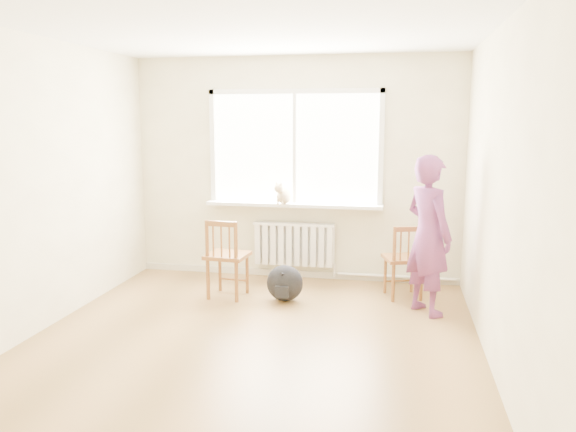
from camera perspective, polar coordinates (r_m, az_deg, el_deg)
The scene contains 13 objects.
floor at distance 5.03m, azimuth -4.00°, elevation -13.05°, with size 4.50×4.50×0.00m, color olive.
ceiling at distance 4.70m, azimuth -4.42°, elevation 18.92°, with size 4.50×4.50×0.00m, color white.
back_wall at distance 6.86m, azimuth 0.74°, elevation 4.77°, with size 4.00×0.01×2.70m, color #EFE6BF.
window at distance 6.82m, azimuth 0.71°, elevation 7.36°, with size 2.12×0.05×1.42m.
windowsill at distance 6.81m, azimuth 0.57°, elevation 1.16°, with size 2.15×0.22×0.04m, color white.
radiator at distance 6.91m, azimuth 0.59°, elevation -2.84°, with size 1.00×0.12×0.55m.
heating_pipe at distance 6.92m, azimuth 10.92°, elevation -6.07°, with size 0.04×0.04×1.40m, color silver.
baseboard at distance 7.08m, azimuth 0.70°, elevation -5.86°, with size 4.00×0.03×0.08m, color beige.
chair_left at distance 6.21m, azimuth -6.33°, elevation -4.30°, with size 0.47×0.45×0.88m.
chair_right at distance 6.29m, azimuth 11.78°, elevation -4.52°, with size 0.51×0.49×0.83m.
person at distance 5.79m, azimuth 14.07°, elevation -1.91°, with size 0.59×0.39×1.61m, color #BF3F52.
cat at distance 6.72m, azimuth -0.46°, elevation 2.20°, with size 0.25×0.41×0.28m.
backpack at distance 6.12m, azimuth -0.33°, elevation -6.84°, with size 0.40×0.30×0.40m, color black.
Camera 1 is at (1.22, -4.48, 1.95)m, focal length 35.00 mm.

